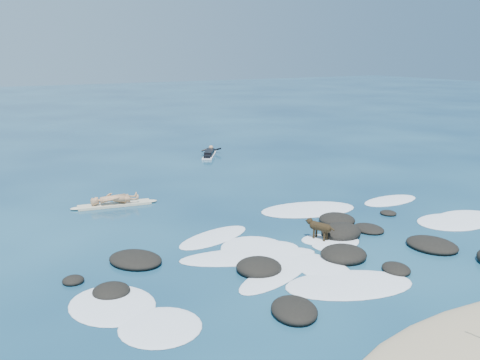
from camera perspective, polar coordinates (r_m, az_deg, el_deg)
ground at (r=17.21m, az=5.26°, el=-5.85°), size 160.00×160.00×0.00m
reef_rocks at (r=15.67m, az=9.68°, el=-7.61°), size 11.86×6.94×0.53m
breaking_foam at (r=16.34m, az=7.73°, el=-6.97°), size 15.17×8.49×0.12m
standing_surfer_rig at (r=20.59m, az=-13.33°, el=-0.76°), size 3.25×0.96×1.85m
paddling_surfer_rig at (r=29.71m, az=-3.29°, el=2.85°), size 1.87×2.40×0.45m
dog at (r=16.67m, az=8.42°, el=-4.94°), size 0.49×1.05×0.69m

